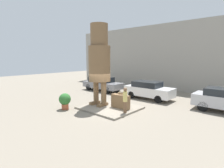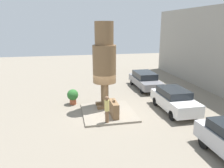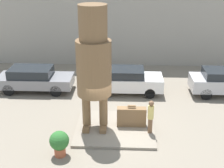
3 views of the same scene
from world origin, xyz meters
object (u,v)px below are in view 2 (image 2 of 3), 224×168
giant_suitcase (114,109)px  parked_car_grey (145,80)px  tourist (107,108)px  planter_pot (73,96)px  statue_figure (104,59)px  parked_car_white (174,100)px

giant_suitcase → parked_car_grey: size_ratio=0.30×
tourist → planter_pot: size_ratio=1.43×
giant_suitcase → parked_car_grey: (-6.01, 4.31, 0.21)m
statue_figure → parked_car_grey: (-4.25, 4.60, -2.75)m
parked_car_white → statue_figure: bearing=-108.5°
parked_car_grey → planter_pot: (2.96, -6.79, -0.15)m
statue_figure → planter_pot: size_ratio=5.11×
parked_car_white → planter_pot: (-2.82, -6.77, -0.16)m
parked_car_white → giant_suitcase: bearing=-86.9°
parked_car_grey → giant_suitcase: bearing=-35.7°
statue_figure → giant_suitcase: statue_figure is taller
parked_car_white → planter_pot: 7.34m
tourist → parked_car_grey: bearing=144.4°
parked_car_white → planter_pot: parked_car_white is taller
tourist → parked_car_grey: 8.47m
statue_figure → tourist: size_ratio=3.57×
statue_figure → planter_pot: 3.87m
giant_suitcase → planter_pot: bearing=-140.9°
giant_suitcase → tourist: (0.87, -0.61, 0.42)m
tourist → parked_car_white: size_ratio=0.39×
giant_suitcase → planter_pot: (-3.05, -2.48, 0.06)m
statue_figure → parked_car_grey: 6.84m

